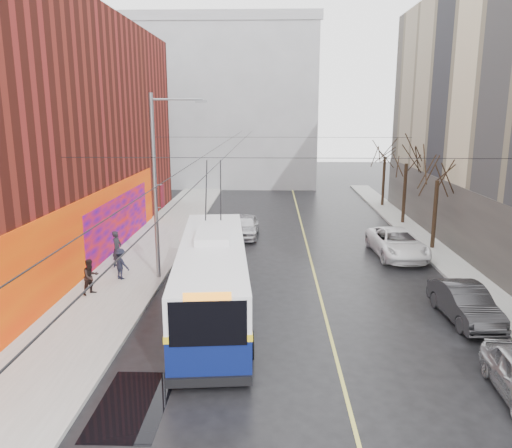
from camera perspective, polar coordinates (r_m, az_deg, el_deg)
The scene contains 19 objects.
ground at distance 15.69m, azimuth 4.44°, elevation -18.61°, with size 140.00×140.00×0.00m, color black.
sidewalk_left at distance 27.62m, azimuth -13.59°, elevation -4.65°, with size 4.00×60.00×0.15m, color gray.
sidewalk_right at distance 28.36m, azimuth 21.86°, elevation -4.76°, with size 2.00×60.00×0.15m, color gray.
lane_line at distance 28.66m, azimuth 6.21°, elevation -3.87°, with size 0.12×50.00×0.01m, color #BFB74C.
building_far at distance 58.62m, azimuth -3.45°, elevation 13.54°, with size 20.50×12.10×18.00m.
streetlight_pole at distance 24.23m, azimuth -11.14°, elevation 4.65°, with size 2.65×0.60×9.00m.
catenary_wires at distance 28.28m, azimuth -1.89°, elevation 8.85°, with size 18.00×60.00×0.22m.
tree_near at distance 31.12m, azimuth 20.13°, elevation 6.10°, with size 3.20×3.20×6.40m.
tree_mid at distance 37.78m, azimuth 16.88°, elevation 7.78°, with size 3.20×3.20×6.68m.
tree_far at distance 44.57m, azimuth 14.57°, elevation 8.45°, with size 3.20×3.20×6.57m.
puddle at distance 15.51m, azimuth -13.93°, elevation -19.38°, with size 1.94×3.61×0.01m, color black.
pigeons_flying at distance 23.50m, azimuth -2.80°, elevation 9.71°, with size 2.65×3.40×2.09m.
trolleybus at distance 20.47m, azimuth -4.98°, elevation -5.99°, with size 3.72×12.30×5.76m.
parked_car_b at distance 21.73m, azimuth 22.77°, elevation -8.32°, with size 1.51×4.34×1.43m, color #2A2A2D.
parked_car_c at distance 29.80m, azimuth 15.81°, elevation -2.10°, with size 2.57×5.57×1.55m, color white.
following_car at distance 33.05m, azimuth -1.26°, elevation -0.25°, with size 1.73×4.29×1.46m, color #BABABF.
pedestrian_a at distance 27.46m, azimuth -15.60°, elevation -2.69°, with size 0.68×0.44×1.86m, color black.
pedestrian_b at distance 23.55m, azimuth -18.37°, elevation -5.74°, with size 0.79×0.61×1.62m, color black.
pedestrian_c at distance 25.21m, azimuth -15.23°, elevation -4.40°, with size 1.00×0.57×1.54m, color black.
Camera 1 is at (-0.73, -13.39, 8.15)m, focal length 35.00 mm.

